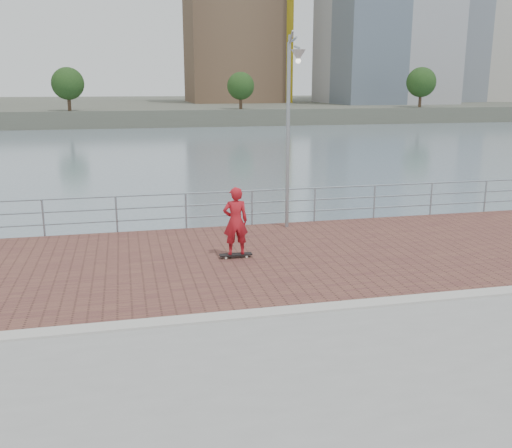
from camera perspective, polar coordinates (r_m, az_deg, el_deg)
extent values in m
plane|color=slate|center=(12.09, 2.25, -17.68)|extent=(400.00, 400.00, 0.00)
cube|color=brown|center=(14.46, -1.43, -3.48)|extent=(40.00, 6.80, 0.02)
cube|color=#B7B5AD|center=(11.16, 2.35, -8.76)|extent=(40.00, 0.40, 0.06)
cube|color=#4C5142|center=(132.55, -12.09, 11.40)|extent=(320.00, 95.00, 2.50)
cylinder|color=#8C9EA8|center=(17.50, -20.50, 0.53)|extent=(0.06, 0.06, 1.10)
cylinder|color=#8C9EA8|center=(17.34, -13.77, 0.91)|extent=(0.06, 0.06, 1.10)
cylinder|color=#8C9EA8|center=(17.43, -7.02, 1.27)|extent=(0.06, 0.06, 1.10)
cylinder|color=#8C9EA8|center=(17.75, -0.42, 1.61)|extent=(0.06, 0.06, 1.10)
cylinder|color=#8C9EA8|center=(18.30, 5.87, 1.91)|extent=(0.06, 0.06, 1.10)
cylinder|color=#8C9EA8|center=(19.06, 11.73, 2.17)|extent=(0.06, 0.06, 1.10)
cylinder|color=#8C9EA8|center=(19.99, 17.09, 2.38)|extent=(0.06, 0.06, 1.10)
cylinder|color=#8C9EA8|center=(21.09, 21.93, 2.56)|extent=(0.06, 0.06, 1.10)
cylinder|color=#8C9EA8|center=(17.45, -3.72, 3.20)|extent=(39.00, 0.05, 0.05)
cylinder|color=#8C9EA8|center=(17.52, -3.70, 2.00)|extent=(39.00, 0.05, 0.05)
cylinder|color=#8C9EA8|center=(17.60, -3.68, 0.85)|extent=(39.00, 0.05, 0.05)
cylinder|color=gray|center=(17.18, 3.20, 8.55)|extent=(0.11, 0.11, 5.47)
cylinder|color=gray|center=(16.71, 3.79, 17.79)|extent=(0.07, 0.91, 0.07)
cone|color=#B2B2AD|center=(16.26, 4.27, 17.24)|extent=(0.40, 0.40, 0.32)
cube|color=black|center=(14.50, -2.03, -3.07)|extent=(0.83, 0.22, 0.03)
cylinder|color=beige|center=(14.40, -3.02, -3.40)|extent=(0.06, 0.04, 0.06)
cylinder|color=beige|center=(14.49, -0.95, -3.27)|extent=(0.06, 0.04, 0.06)
cylinder|color=beige|center=(14.54, -3.11, -3.23)|extent=(0.06, 0.04, 0.06)
cylinder|color=beige|center=(14.63, -1.06, -3.10)|extent=(0.06, 0.04, 0.06)
imported|color=#B11721|center=(14.27, -2.06, 0.29)|extent=(0.64, 0.42, 1.73)
cube|color=brown|center=(122.57, -2.43, 19.06)|extent=(18.00, 18.00, 29.80)
cylinder|color=#473323|center=(87.25, -18.21, 11.87)|extent=(0.50, 0.50, 3.54)
sphere|color=#193814|center=(87.23, -18.31, 13.19)|extent=(4.55, 4.55, 4.55)
cylinder|color=#473323|center=(88.75, -1.54, 12.46)|extent=(0.50, 0.50, 3.22)
sphere|color=#193814|center=(88.72, -1.55, 13.64)|extent=(4.13, 4.13, 4.13)
cylinder|color=#473323|center=(99.20, 16.11, 12.23)|extent=(0.50, 0.50, 3.74)
sphere|color=#193814|center=(99.18, 16.19, 13.47)|extent=(4.81, 4.81, 4.81)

